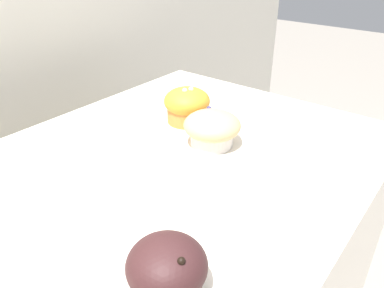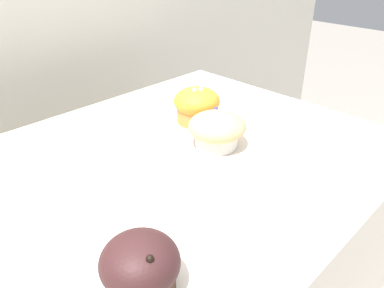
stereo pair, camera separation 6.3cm
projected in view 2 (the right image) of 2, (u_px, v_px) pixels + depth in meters
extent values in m
cylinder|color=#3E261D|center=(141.00, 275.00, 0.42)|extent=(0.08, 0.08, 0.04)
ellipsoid|color=#351B1B|center=(140.00, 262.00, 0.41)|extent=(0.09, 0.09, 0.06)
sphere|color=black|center=(150.00, 259.00, 0.38)|extent=(0.01, 0.01, 0.01)
cylinder|color=silver|center=(217.00, 136.00, 0.71)|extent=(0.08, 0.08, 0.04)
ellipsoid|color=tan|center=(217.00, 126.00, 0.70)|extent=(0.11, 0.11, 0.05)
sphere|color=navy|center=(215.00, 109.00, 0.72)|extent=(0.01, 0.01, 0.01)
cylinder|color=#CA7F3A|center=(197.00, 111.00, 0.80)|extent=(0.09, 0.09, 0.05)
ellipsoid|color=orange|center=(197.00, 101.00, 0.79)|extent=(0.10, 0.10, 0.06)
sphere|color=white|center=(194.00, 90.00, 0.77)|extent=(0.01, 0.01, 0.01)
sphere|color=white|center=(201.00, 89.00, 0.77)|extent=(0.01, 0.01, 0.01)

